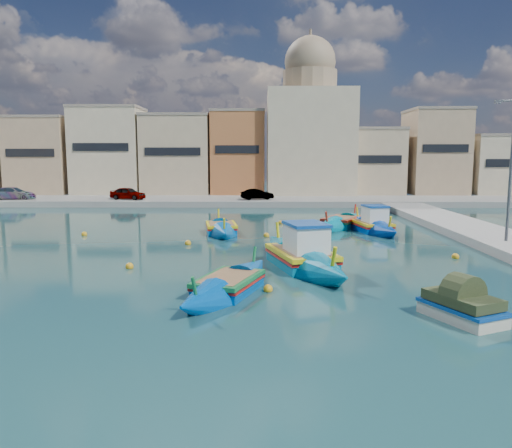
% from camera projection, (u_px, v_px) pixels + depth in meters
% --- Properties ---
extents(ground, '(160.00, 160.00, 0.00)m').
position_uv_depth(ground, '(161.00, 275.00, 21.20)').
color(ground, '#13363A').
rests_on(ground, ground).
extents(north_quay, '(80.00, 8.00, 0.60)m').
position_uv_depth(north_quay, '(221.00, 201.00, 52.86)').
color(north_quay, gray).
rests_on(north_quay, ground).
extents(north_townhouses, '(83.20, 7.87, 10.19)m').
position_uv_depth(north_townhouses, '(281.00, 156.00, 59.45)').
color(north_townhouses, tan).
rests_on(north_townhouses, ground).
extents(church_block, '(10.00, 10.00, 19.10)m').
position_uv_depth(church_block, '(309.00, 128.00, 59.58)').
color(church_block, '#C3B392').
rests_on(church_block, ground).
extents(quay_street_lamp, '(1.18, 0.16, 8.00)m').
position_uv_depth(quay_street_lamp, '(510.00, 169.00, 26.37)').
color(quay_street_lamp, '#595B60').
rests_on(quay_street_lamp, ground).
extents(parked_cars, '(29.15, 2.57, 1.26)m').
position_uv_depth(parked_cars, '(101.00, 193.00, 51.39)').
color(parked_cars, '#4C1919').
rests_on(parked_cars, north_quay).
extents(luzzu_turquoise_cabin, '(4.83, 10.32, 3.24)m').
position_uv_depth(luzzu_turquoise_cabin, '(302.00, 258.00, 22.85)').
color(luzzu_turquoise_cabin, '#0078A0').
rests_on(luzzu_turquoise_cabin, ground).
extents(luzzu_blue_cabin, '(3.22, 8.01, 2.76)m').
position_uv_depth(luzzu_blue_cabin, '(372.00, 226.00, 33.59)').
color(luzzu_blue_cabin, '#003AA8').
rests_on(luzzu_blue_cabin, ground).
extents(luzzu_cyan_mid, '(5.66, 8.08, 2.42)m').
position_uv_depth(luzzu_cyan_mid, '(342.00, 223.00, 35.88)').
color(luzzu_cyan_mid, '#0081A1').
rests_on(luzzu_cyan_mid, ground).
extents(luzzu_green, '(2.90, 7.40, 2.27)m').
position_uv_depth(luzzu_green, '(221.00, 229.00, 32.87)').
color(luzzu_green, '#0057AA').
rests_on(luzzu_green, ground).
extents(luzzu_blue_south, '(4.22, 7.79, 2.21)m').
position_uv_depth(luzzu_blue_south, '(229.00, 286.00, 18.55)').
color(luzzu_blue_south, '#004FAB').
rests_on(luzzu_blue_south, ground).
extents(tender_near, '(2.34, 2.91, 1.26)m').
position_uv_depth(tender_near, '(462.00, 308.00, 15.40)').
color(tender_near, beige).
rests_on(tender_near, ground).
extents(mooring_buoys, '(21.33, 19.21, 0.36)m').
position_uv_depth(mooring_buoys, '(236.00, 245.00, 27.88)').
color(mooring_buoys, '#F3A819').
rests_on(mooring_buoys, ground).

